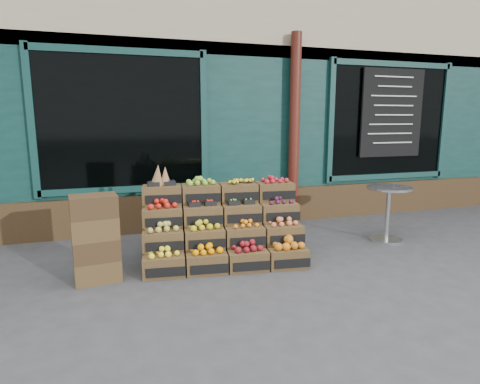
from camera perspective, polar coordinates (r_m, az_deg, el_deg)
name	(u,v)px	position (r m, az deg, el deg)	size (l,w,h in m)	color
ground	(273,270)	(4.94, 4.76, -11.04)	(60.00, 60.00, 0.00)	#3A3A3C
shop_facade	(190,92)	(9.54, -7.09, 13.90)	(12.00, 6.24, 4.80)	#0F3531
crate_display	(222,231)	(5.18, -2.60, -5.56)	(2.07, 1.19, 1.23)	#523B20
spare_crates	(96,238)	(4.76, -19.84, -6.24)	(0.53, 0.40, 0.98)	#523B20
bistro_table	(388,207)	(6.32, 20.30, -2.06)	(0.65, 0.65, 0.82)	#B5B9BC
shopkeeper	(147,163)	(7.19, -13.04, 4.00)	(0.75, 0.50, 2.07)	#1D6620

